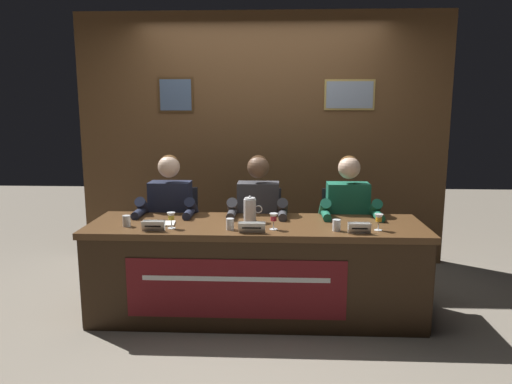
{
  "coord_description": "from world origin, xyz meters",
  "views": [
    {
      "loc": [
        0.17,
        -3.66,
        1.67
      ],
      "look_at": [
        0.0,
        0.0,
        1.0
      ],
      "focal_mm": 33.63,
      "sensor_mm": 36.0,
      "label": 1
    }
  ],
  "objects": [
    {
      "name": "nameplate_center",
      "position": [
        -0.02,
        -0.29,
        0.79
      ],
      "size": [
        0.2,
        0.06,
        0.08
      ],
      "color": "white",
      "rests_on": "conference_table"
    },
    {
      "name": "wall_back_panelled",
      "position": [
        0.0,
        1.39,
        1.3
      ],
      "size": [
        3.83,
        0.14,
        2.6
      ],
      "color": "brown",
      "rests_on": "ground_plane"
    },
    {
      "name": "water_cup_left",
      "position": [
        -0.99,
        -0.14,
        0.79
      ],
      "size": [
        0.06,
        0.06,
        0.08
      ],
      "color": "silver",
      "rests_on": "conference_table"
    },
    {
      "name": "water_cup_right",
      "position": [
        0.6,
        -0.2,
        0.79
      ],
      "size": [
        0.06,
        0.06,
        0.08
      ],
      "color": "silver",
      "rests_on": "conference_table"
    },
    {
      "name": "juice_glass_center",
      "position": [
        0.14,
        -0.19,
        0.84
      ],
      "size": [
        0.06,
        0.06,
        0.12
      ],
      "color": "white",
      "rests_on": "conference_table"
    },
    {
      "name": "panelist_left",
      "position": [
        -0.78,
        0.36,
        0.73
      ],
      "size": [
        0.51,
        0.48,
        1.25
      ],
      "color": "black",
      "rests_on": "ground_plane"
    },
    {
      "name": "conference_table",
      "position": [
        -0.0,
        -0.1,
        0.5
      ],
      "size": [
        2.63,
        0.75,
        0.75
      ],
      "color": "brown",
      "rests_on": "ground_plane"
    },
    {
      "name": "juice_glass_left",
      "position": [
        -0.63,
        -0.19,
        0.84
      ],
      "size": [
        0.06,
        0.06,
        0.12
      ],
      "color": "white",
      "rests_on": "conference_table"
    },
    {
      "name": "panelist_right",
      "position": [
        0.78,
        0.36,
        0.73
      ],
      "size": [
        0.51,
        0.48,
        1.25
      ],
      "color": "black",
      "rests_on": "ground_plane"
    },
    {
      "name": "water_pitcher_central",
      "position": [
        -0.05,
        0.06,
        0.85
      ],
      "size": [
        0.15,
        0.1,
        0.21
      ],
      "color": "silver",
      "rests_on": "conference_table"
    },
    {
      "name": "chair_left",
      "position": [
        -0.78,
        0.56,
        0.45
      ],
      "size": [
        0.44,
        0.44,
        0.92
      ],
      "color": "black",
      "rests_on": "ground_plane"
    },
    {
      "name": "ground_plane",
      "position": [
        0.0,
        0.0,
        0.0
      ],
      "size": [
        12.0,
        12.0,
        0.0
      ],
      "primitive_type": "plane",
      "color": "gray"
    },
    {
      "name": "nameplate_right",
      "position": [
        0.76,
        -0.27,
        0.79
      ],
      "size": [
        0.16,
        0.06,
        0.08
      ],
      "color": "white",
      "rests_on": "conference_table"
    },
    {
      "name": "panelist_center",
      "position": [
        0.0,
        0.36,
        0.73
      ],
      "size": [
        0.51,
        0.48,
        1.25
      ],
      "color": "black",
      "rests_on": "ground_plane"
    },
    {
      "name": "document_stack_left",
      "position": [
        -0.74,
        -0.07,
        0.76
      ],
      "size": [
        0.23,
        0.17,
        0.01
      ],
      "color": "white",
      "rests_on": "conference_table"
    },
    {
      "name": "chair_right",
      "position": [
        0.78,
        0.56,
        0.45
      ],
      "size": [
        0.44,
        0.44,
        0.92
      ],
      "color": "black",
      "rests_on": "ground_plane"
    },
    {
      "name": "water_cup_center",
      "position": [
        -0.18,
        -0.2,
        0.79
      ],
      "size": [
        0.06,
        0.06,
        0.08
      ],
      "color": "silver",
      "rests_on": "conference_table"
    },
    {
      "name": "juice_glass_right",
      "position": [
        0.92,
        -0.18,
        0.84
      ],
      "size": [
        0.06,
        0.06,
        0.12
      ],
      "color": "white",
      "rests_on": "conference_table"
    },
    {
      "name": "chair_center",
      "position": [
        0.0,
        0.56,
        0.45
      ],
      "size": [
        0.44,
        0.44,
        0.92
      ],
      "color": "black",
      "rests_on": "ground_plane"
    },
    {
      "name": "nameplate_left",
      "position": [
        -0.75,
        -0.27,
        0.79
      ],
      "size": [
        0.17,
        0.06,
        0.08
      ],
      "color": "white",
      "rests_on": "conference_table"
    }
  ]
}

